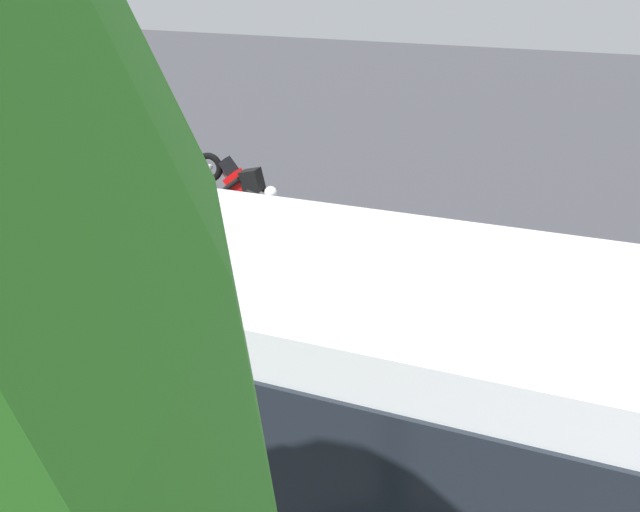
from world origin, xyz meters
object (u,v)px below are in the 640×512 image
(spectator_right, at_px, (219,303))
(stunt_motorcycle, at_px, (242,189))
(spectator_left, at_px, (387,332))
(spectator_centre, at_px, (289,327))
(tour_bus, at_px, (223,413))
(parked_motorcycle_silver, at_px, (326,411))
(spectator_far_left, at_px, (488,374))

(spectator_right, bearing_deg, stunt_motorcycle, -60.29)
(spectator_left, relative_size, spectator_centre, 1.07)
(tour_bus, distance_m, stunt_motorcycle, 8.81)
(tour_bus, bearing_deg, parked_motorcycle_silver, -89.58)
(spectator_centre, height_order, spectator_right, spectator_right)
(parked_motorcycle_silver, bearing_deg, spectator_right, -22.71)
(spectator_right, xyz_separation_m, stunt_motorcycle, (2.61, -4.58, 0.01))
(stunt_motorcycle, bearing_deg, spectator_left, 138.73)
(spectator_far_left, xyz_separation_m, stunt_motorcycle, (6.29, -4.66, 0.04))
(spectator_right, bearing_deg, parked_motorcycle_silver, 157.29)
(spectator_left, relative_size, parked_motorcycle_silver, 0.86)
(spectator_far_left, height_order, spectator_centre, spectator_far_left)
(parked_motorcycle_silver, bearing_deg, spectator_far_left, -154.63)
(parked_motorcycle_silver, bearing_deg, spectator_left, -104.34)
(parked_motorcycle_silver, xyz_separation_m, stunt_motorcycle, (4.66, -5.44, 0.57))
(spectator_left, bearing_deg, parked_motorcycle_silver, 75.66)
(spectator_far_left, bearing_deg, spectator_centre, -0.48)
(tour_bus, distance_m, spectator_far_left, 3.28)
(spectator_centre, distance_m, stunt_motorcycle, 5.95)
(spectator_left, distance_m, stunt_motorcycle, 6.57)
(spectator_left, distance_m, spectator_centre, 1.25)
(stunt_motorcycle, bearing_deg, spectator_centre, 128.78)
(spectator_left, distance_m, parked_motorcycle_silver, 1.27)
(spectator_left, bearing_deg, stunt_motorcycle, -41.27)
(spectator_right, xyz_separation_m, parked_motorcycle_silver, (-2.04, 0.86, -0.56))
(spectator_far_left, xyz_separation_m, spectator_centre, (2.57, -0.02, -0.02))
(spectator_centre, relative_size, stunt_motorcycle, 0.87)
(tour_bus, relative_size, parked_motorcycle_silver, 5.02)
(tour_bus, relative_size, spectator_far_left, 6.07)
(tour_bus, xyz_separation_m, spectator_right, (2.06, -2.86, -0.61))
(spectator_far_left, height_order, parked_motorcycle_silver, spectator_far_left)
(spectator_far_left, distance_m, stunt_motorcycle, 7.83)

